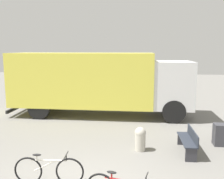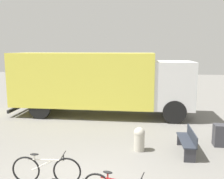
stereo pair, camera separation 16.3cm
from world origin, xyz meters
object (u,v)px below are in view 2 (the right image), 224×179
at_px(bollard_near_bench, 139,138).
at_px(utility_box, 221,135).
at_px(bicycle_near, 46,170).
at_px(park_bench, 188,140).
at_px(delivery_truck, 99,81).

relative_size(bollard_near_bench, utility_box, 1.04).
bearing_deg(bollard_near_bench, utility_box, 16.39).
xyz_separation_m(bicycle_near, utility_box, (5.02, 3.26, 0.01)).
bearing_deg(park_bench, bollard_near_bench, 88.08).
height_order(park_bench, bollard_near_bench, bollard_near_bench).
relative_size(delivery_truck, park_bench, 6.08).
bearing_deg(delivery_truck, bicycle_near, -91.08).
height_order(delivery_truck, park_bench, delivery_truck).
bearing_deg(utility_box, bollard_near_bench, -163.61).
xyz_separation_m(delivery_truck, bicycle_near, (-0.01, -6.79, -1.41)).
bearing_deg(utility_box, bicycle_near, -147.01).
relative_size(delivery_truck, utility_box, 11.85).
relative_size(park_bench, bicycle_near, 0.85).
distance_m(bicycle_near, bollard_near_bench, 3.29).
bearing_deg(park_bench, utility_box, -58.45).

